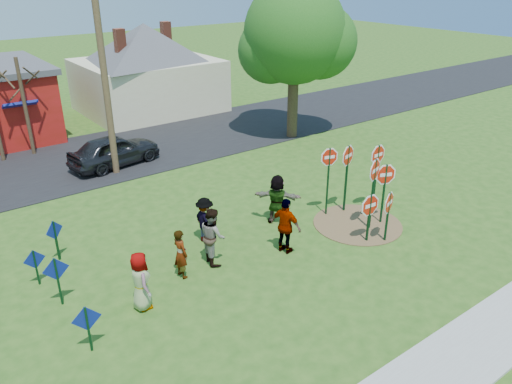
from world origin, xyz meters
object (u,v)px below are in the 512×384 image
stop_sign_a (370,209)px  person_b (181,254)px  person_a (140,281)px  leafy_tree (297,38)px  suv (114,150)px  utility_pole (103,63)px  stop_sign_d (348,162)px  stop_sign_b (329,164)px  stop_sign_c (377,163)px

stop_sign_a → person_b: 6.39m
person_a → person_b: bearing=-61.0°
leafy_tree → person_a: bearing=-145.7°
person_b → suv: size_ratio=0.37×
utility_pole → stop_sign_d: bearing=-58.4°
person_b → stop_sign_d: bearing=-93.0°
stop_sign_b → suv: 10.59m
stop_sign_b → person_b: bearing=-159.9°
person_b → suv: 10.14m
stop_sign_b → suv: (-4.36, 9.57, -1.27)m
person_a → utility_pole: size_ratio=0.18×
stop_sign_a → stop_sign_d: 2.47m
stop_sign_a → stop_sign_b: (0.28, 2.28, 0.80)m
person_a → stop_sign_a: bearing=-93.3°
stop_sign_b → person_a: stop_sign_b is taller
stop_sign_d → utility_pole: 10.84m
utility_pole → leafy_tree: bearing=-4.3°
person_b → utility_pole: bearing=-14.8°
stop_sign_c → utility_pole: 11.84m
stop_sign_a → stop_sign_b: bearing=86.5°
person_a → leafy_tree: 16.59m
person_b → utility_pole: (1.66, 9.08, 4.12)m
stop_sign_a → leafy_tree: 12.31m
stop_sign_c → person_a: (-9.63, -0.24, -1.11)m
stop_sign_d → utility_pole: utility_pole is taller
stop_sign_b → stop_sign_c: bearing=-9.5°
utility_pole → person_a: bearing=-108.5°
stop_sign_c → person_b: bearing=174.5°
person_a → suv: size_ratio=0.40×
suv → leafy_tree: (9.61, -1.60, 4.46)m
stop_sign_a → leafy_tree: (5.53, 10.25, 3.99)m
leafy_tree → stop_sign_c: bearing=-112.2°
suv → leafy_tree: bearing=-108.8°
utility_pole → stop_sign_a: bearing=-68.1°
stop_sign_d → suv: stop_sign_d is taller
stop_sign_a → person_a: stop_sign_a is taller
stop_sign_b → suv: bearing=131.2°
person_a → leafy_tree: bearing=-49.9°
stop_sign_c → utility_pole: bearing=121.5°
person_a → person_b: size_ratio=1.08×
stop_sign_a → stop_sign_b: stop_sign_b is taller
stop_sign_b → leafy_tree: 10.06m
stop_sign_c → utility_pole: size_ratio=0.30×
stop_sign_d → leafy_tree: (4.48, 8.15, 3.22)m
leafy_tree → stop_sign_a: bearing=-118.4°
person_a → utility_pole: utility_pole is taller
stop_sign_d → person_b: 7.24m
person_b → leafy_tree: (11.62, 8.34, 4.44)m
stop_sign_a → suv: stop_sign_a is taller
stop_sign_a → leafy_tree: bearing=65.2°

